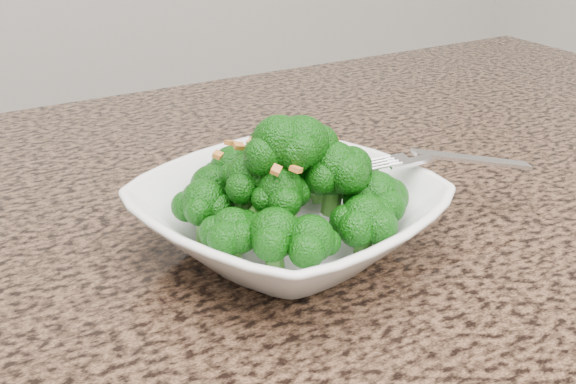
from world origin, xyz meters
TOP-DOWN VIEW (x-y plane):
  - granite_counter at (0.00, 0.30)m, footprint 1.64×1.04m
  - bowl at (0.10, 0.35)m, footprint 0.28×0.28m
  - broccoli_pile at (0.10, 0.35)m, footprint 0.20×0.20m
  - garlic_topping at (0.10, 0.35)m, footprint 0.12×0.12m
  - fork at (0.21, 0.33)m, footprint 0.19×0.08m

SIDE VIEW (x-z plane):
  - granite_counter at x=0.00m, z-range 0.87..0.90m
  - bowl at x=0.10m, z-range 0.90..0.95m
  - fork at x=0.21m, z-range 0.95..0.97m
  - broccoli_pile at x=0.10m, z-range 0.95..1.03m
  - garlic_topping at x=0.10m, z-range 1.03..1.03m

